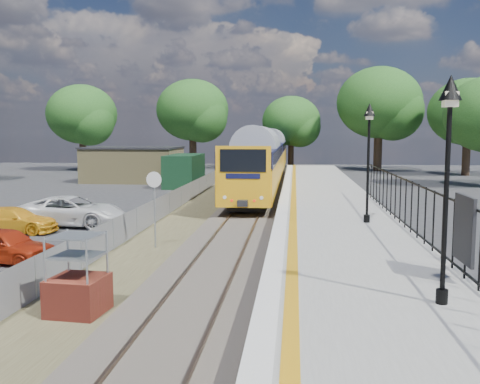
# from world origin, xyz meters

# --- Properties ---
(ground) EXTENTS (120.00, 120.00, 0.00)m
(ground) POSITION_xyz_m (0.00, 0.00, 0.00)
(ground) COLOR #2D2D30
(ground) RESTS_ON ground
(track_bed) EXTENTS (5.90, 80.00, 0.29)m
(track_bed) POSITION_xyz_m (-0.47, 9.67, 0.09)
(track_bed) COLOR #473F38
(track_bed) RESTS_ON ground
(platform) EXTENTS (5.00, 70.00, 0.90)m
(platform) POSITION_xyz_m (4.20, 8.00, 0.45)
(platform) COLOR gray
(platform) RESTS_ON ground
(platform_edge) EXTENTS (0.90, 70.00, 0.01)m
(platform_edge) POSITION_xyz_m (2.14, 8.00, 0.90)
(platform_edge) COLOR silver
(platform_edge) RESTS_ON platform
(victorian_lamp_south) EXTENTS (0.44, 0.44, 4.60)m
(victorian_lamp_south) POSITION_xyz_m (5.50, -4.00, 4.30)
(victorian_lamp_south) COLOR black
(victorian_lamp_south) RESTS_ON platform
(victorian_lamp_north) EXTENTS (0.44, 0.44, 4.60)m
(victorian_lamp_north) POSITION_xyz_m (5.30, 6.00, 4.30)
(victorian_lamp_north) COLOR black
(victorian_lamp_north) RESTS_ON platform
(palisade_fence) EXTENTS (0.12, 26.00, 2.00)m
(palisade_fence) POSITION_xyz_m (6.55, 2.24, 1.84)
(palisade_fence) COLOR black
(palisade_fence) RESTS_ON platform
(wire_fence) EXTENTS (0.06, 52.00, 1.20)m
(wire_fence) POSITION_xyz_m (-4.20, 12.00, 0.60)
(wire_fence) COLOR #999EA3
(wire_fence) RESTS_ON ground
(outbuilding) EXTENTS (10.80, 10.10, 3.12)m
(outbuilding) POSITION_xyz_m (-10.91, 31.21, 1.52)
(outbuilding) COLOR #9C8E58
(outbuilding) RESTS_ON ground
(tree_line) EXTENTS (56.80, 43.80, 11.88)m
(tree_line) POSITION_xyz_m (1.40, 42.00, 6.61)
(tree_line) COLOR #332319
(tree_line) RESTS_ON ground
(train) EXTENTS (2.82, 40.83, 3.51)m
(train) POSITION_xyz_m (0.00, 31.18, 2.34)
(train) COLOR orange
(train) RESTS_ON ground
(brick_plinth) EXTENTS (1.35, 1.35, 1.99)m
(brick_plinth) POSITION_xyz_m (-2.64, -2.98, 0.96)
(brick_plinth) COLOR maroon
(brick_plinth) RESTS_ON ground
(speed_sign) EXTENTS (0.59, 0.13, 2.94)m
(speed_sign) POSITION_xyz_m (-2.72, 4.42, 2.01)
(speed_sign) COLOR #999EA3
(speed_sign) RESTS_ON ground
(car_red) EXTENTS (3.73, 2.12, 1.19)m
(car_red) POSITION_xyz_m (-7.23, 1.86, 0.60)
(car_red) COLOR #AB2A0F
(car_red) RESTS_ON ground
(car_yellow) EXTENTS (3.86, 1.64, 1.11)m
(car_yellow) POSITION_xyz_m (-9.77, 7.12, 0.55)
(car_yellow) COLOR gold
(car_yellow) RESTS_ON ground
(car_white) EXTENTS (5.08, 2.39, 1.40)m
(car_white) POSITION_xyz_m (-7.98, 9.02, 0.70)
(car_white) COLOR silver
(car_white) RESTS_ON ground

